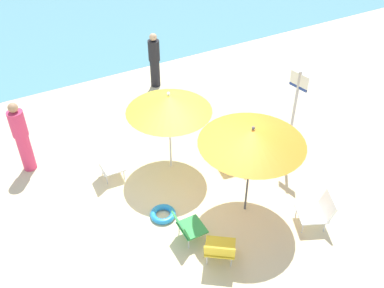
% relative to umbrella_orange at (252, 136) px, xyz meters
% --- Properties ---
extents(ground_plane, '(40.00, 40.00, 0.00)m').
position_rel_umbrella_orange_xyz_m(ground_plane, '(-1.00, 0.78, -1.77)').
color(ground_plane, beige).
extents(umbrella_orange, '(1.89, 1.89, 1.98)m').
position_rel_umbrella_orange_xyz_m(umbrella_orange, '(0.00, 0.00, 0.00)').
color(umbrella_orange, '#4C4C51').
rests_on(umbrella_orange, ground_plane).
extents(umbrella_yellow, '(1.73, 1.73, 1.88)m').
position_rel_umbrella_orange_xyz_m(umbrella_yellow, '(-0.70, 1.83, -0.14)').
color(umbrella_yellow, silver).
rests_on(umbrella_yellow, ground_plane).
extents(beach_chair_a, '(0.74, 0.74, 0.61)m').
position_rel_umbrella_orange_xyz_m(beach_chair_a, '(-1.10, -0.83, -1.44)').
color(beach_chair_a, gold).
rests_on(beach_chair_a, ground_plane).
extents(beach_chair_b, '(0.61, 0.57, 0.67)m').
position_rel_umbrella_orange_xyz_m(beach_chair_b, '(0.53, 1.20, -1.41)').
color(beach_chair_b, gold).
rests_on(beach_chair_b, ground_plane).
extents(beach_chair_c, '(0.77, 0.73, 0.63)m').
position_rel_umbrella_orange_xyz_m(beach_chair_c, '(0.95, -0.95, -1.43)').
color(beach_chair_c, white).
rests_on(beach_chair_c, ground_plane).
extents(beach_chair_d, '(0.51, 0.49, 0.61)m').
position_rel_umbrella_orange_xyz_m(beach_chair_d, '(-1.35, -0.13, -1.43)').
color(beach_chair_d, '#33934C').
rests_on(beach_chair_d, ground_plane).
extents(beach_chair_e, '(0.57, 0.48, 0.63)m').
position_rel_umbrella_orange_xyz_m(beach_chair_e, '(-2.03, 2.13, -1.43)').
color(beach_chair_e, white).
rests_on(beach_chair_e, ground_plane).
extents(person_a, '(0.31, 0.31, 1.55)m').
position_rel_umbrella_orange_xyz_m(person_a, '(0.49, 5.17, -0.99)').
color(person_a, black).
rests_on(person_a, ground_plane).
extents(person_b, '(0.33, 0.33, 1.66)m').
position_rel_umbrella_orange_xyz_m(person_b, '(-3.41, 3.26, -0.94)').
color(person_b, '#DB3866').
rests_on(person_b, ground_plane).
extents(warning_sign, '(0.10, 0.43, 2.22)m').
position_rel_umbrella_orange_xyz_m(warning_sign, '(1.63, 0.79, -0.36)').
color(warning_sign, '#ADADB2').
rests_on(warning_sign, ground_plane).
extents(swim_ring, '(0.50, 0.50, 0.11)m').
position_rel_umbrella_orange_xyz_m(swim_ring, '(-1.49, 0.59, -1.71)').
color(swim_ring, '#238CD8').
rests_on(swim_ring, ground_plane).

